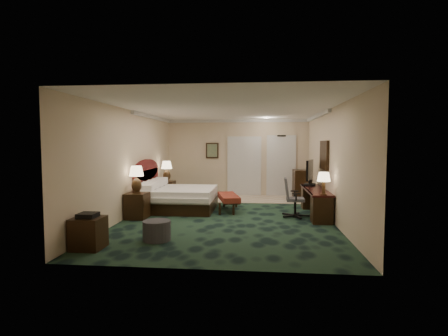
# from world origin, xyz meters

# --- Properties ---
(floor) EXTENTS (5.00, 7.50, 0.00)m
(floor) POSITION_xyz_m (0.00, 0.00, 0.00)
(floor) COLOR black
(floor) RESTS_ON ground
(ceiling) EXTENTS (5.00, 7.50, 0.00)m
(ceiling) POSITION_xyz_m (0.00, 0.00, 2.70)
(ceiling) COLOR white
(ceiling) RESTS_ON wall_back
(wall_back) EXTENTS (5.00, 0.00, 2.70)m
(wall_back) POSITION_xyz_m (0.00, 3.75, 1.35)
(wall_back) COLOR beige
(wall_back) RESTS_ON ground
(wall_front) EXTENTS (5.00, 0.00, 2.70)m
(wall_front) POSITION_xyz_m (0.00, -3.75, 1.35)
(wall_front) COLOR beige
(wall_front) RESTS_ON ground
(wall_left) EXTENTS (0.00, 7.50, 2.70)m
(wall_left) POSITION_xyz_m (-2.50, 0.00, 1.35)
(wall_left) COLOR beige
(wall_left) RESTS_ON ground
(wall_right) EXTENTS (0.00, 7.50, 2.70)m
(wall_right) POSITION_xyz_m (2.50, 0.00, 1.35)
(wall_right) COLOR beige
(wall_right) RESTS_ON ground
(crown_molding) EXTENTS (5.00, 7.50, 0.10)m
(crown_molding) POSITION_xyz_m (0.00, 0.00, 2.65)
(crown_molding) COLOR silver
(crown_molding) RESTS_ON wall_back
(tile_patch) EXTENTS (3.20, 1.70, 0.01)m
(tile_patch) POSITION_xyz_m (0.90, 2.90, 0.01)
(tile_patch) COLOR tan
(tile_patch) RESTS_ON ground
(headboard) EXTENTS (0.12, 2.00, 1.40)m
(headboard) POSITION_xyz_m (-2.44, 1.00, 0.70)
(headboard) COLOR #47100F
(headboard) RESTS_ON ground
(entry_door) EXTENTS (1.02, 0.06, 2.18)m
(entry_door) POSITION_xyz_m (1.55, 3.72, 1.05)
(entry_door) COLOR silver
(entry_door) RESTS_ON ground
(closet_doors) EXTENTS (1.20, 0.06, 2.10)m
(closet_doors) POSITION_xyz_m (0.25, 3.71, 1.05)
(closet_doors) COLOR #BAB9B8
(closet_doors) RESTS_ON ground
(wall_art) EXTENTS (0.45, 0.06, 0.55)m
(wall_art) POSITION_xyz_m (-0.90, 3.71, 1.60)
(wall_art) COLOR #4C705A
(wall_art) RESTS_ON wall_back
(wall_mirror) EXTENTS (0.05, 0.95, 0.75)m
(wall_mirror) POSITION_xyz_m (2.46, 0.60, 1.55)
(wall_mirror) COLOR white
(wall_mirror) RESTS_ON wall_right
(bed) EXTENTS (1.94, 1.80, 0.61)m
(bed) POSITION_xyz_m (-1.43, 0.78, 0.31)
(bed) COLOR white
(bed) RESTS_ON ground
(nightstand_near) EXTENTS (0.50, 0.58, 0.63)m
(nightstand_near) POSITION_xyz_m (-2.23, -0.42, 0.31)
(nightstand_near) COLOR black
(nightstand_near) RESTS_ON ground
(nightstand_far) EXTENTS (0.50, 0.57, 0.62)m
(nightstand_far) POSITION_xyz_m (-2.23, 2.38, 0.31)
(nightstand_far) COLOR black
(nightstand_far) RESTS_ON ground
(lamp_near) EXTENTS (0.45, 0.45, 0.67)m
(lamp_near) POSITION_xyz_m (-2.24, -0.38, 0.96)
(lamp_near) COLOR #2F2112
(lamp_near) RESTS_ON nightstand_near
(lamp_far) EXTENTS (0.44, 0.44, 0.66)m
(lamp_far) POSITION_xyz_m (-2.21, 2.35, 0.95)
(lamp_far) COLOR #2F2112
(lamp_far) RESTS_ON nightstand_far
(bed_bench) EXTENTS (0.75, 1.39, 0.45)m
(bed_bench) POSITION_xyz_m (-0.06, 0.78, 0.22)
(bed_bench) COLOR maroon
(bed_bench) RESTS_ON ground
(ottoman) EXTENTS (0.67, 0.67, 0.38)m
(ottoman) POSITION_xyz_m (-1.17, -2.30, 0.19)
(ottoman) COLOR #2F2E36
(ottoman) RESTS_ON ground
(side_table) EXTENTS (0.51, 0.51, 0.56)m
(side_table) POSITION_xyz_m (-2.21, -2.94, 0.28)
(side_table) COLOR black
(side_table) RESTS_ON ground
(desk) EXTENTS (0.51, 2.35, 0.68)m
(desk) POSITION_xyz_m (2.23, 0.44, 0.34)
(desk) COLOR black
(desk) RESTS_ON ground
(tv) EXTENTS (0.34, 0.90, 0.71)m
(tv) POSITION_xyz_m (2.18, 1.18, 1.03)
(tv) COLOR black
(tv) RESTS_ON desk
(desk_lamp) EXTENTS (0.35, 0.35, 0.53)m
(desk_lamp) POSITION_xyz_m (2.24, -0.60, 0.94)
(desk_lamp) COLOR #2F2112
(desk_lamp) RESTS_ON desk
(desk_chair) EXTENTS (0.59, 0.55, 0.99)m
(desk_chair) POSITION_xyz_m (1.68, 0.09, 0.50)
(desk_chair) COLOR #43444C
(desk_chair) RESTS_ON ground
(minibar) EXTENTS (0.51, 0.92, 0.97)m
(minibar) POSITION_xyz_m (2.20, 3.20, 0.48)
(minibar) COLOR black
(minibar) RESTS_ON ground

